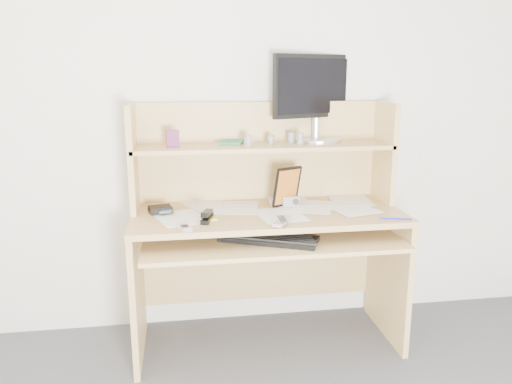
{
  "coord_description": "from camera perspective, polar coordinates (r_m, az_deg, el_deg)",
  "views": [
    {
      "loc": [
        -0.44,
        -0.99,
        1.45
      ],
      "look_at": [
        -0.07,
        1.43,
        0.87
      ],
      "focal_mm": 35.0,
      "sensor_mm": 36.0,
      "label": 1
    }
  ],
  "objects": [
    {
      "name": "sticky_note_pad",
      "position": [
        2.48,
        -5.42,
        -3.01
      ],
      "size": [
        0.08,
        0.08,
        0.01
      ],
      "primitive_type": "cube",
      "rotation": [
        0.0,
        0.0,
        0.17
      ],
      "color": "#F7F241",
      "rests_on": "desk"
    },
    {
      "name": "chip_stack_a",
      "position": [
        2.69,
        1.7,
        5.98
      ],
      "size": [
        0.04,
        0.04,
        0.05
      ],
      "primitive_type": "cylinder",
      "rotation": [
        0.0,
        0.0,
        -0.31
      ],
      "color": "black",
      "rests_on": "desk"
    },
    {
      "name": "card_box",
      "position": [
        2.6,
        -9.49,
        6.02
      ],
      "size": [
        0.07,
        0.03,
        0.09
      ],
      "primitive_type": "cube",
      "rotation": [
        0.0,
        0.0,
        0.21
      ],
      "color": "maroon",
      "rests_on": "desk"
    },
    {
      "name": "monitor",
      "position": [
        2.83,
        6.9,
        10.9
      ],
      "size": [
        0.52,
        0.29,
        0.47
      ],
      "rotation": [
        0.0,
        0.0,
        0.37
      ],
      "color": "silver",
      "rests_on": "desk"
    },
    {
      "name": "stapler",
      "position": [
        2.44,
        -5.6,
        -2.68
      ],
      "size": [
        0.08,
        0.15,
        0.04
      ],
      "primitive_type": "cube",
      "rotation": [
        0.0,
        0.0,
        -0.26
      ],
      "color": "black",
      "rests_on": "paper_clutter"
    },
    {
      "name": "game_case",
      "position": [
        2.66,
        3.56,
        0.62
      ],
      "size": [
        0.15,
        0.08,
        0.22
      ],
      "primitive_type": "cube",
      "rotation": [
        0.0,
        0.0,
        0.45
      ],
      "color": "black",
      "rests_on": "paper_clutter"
    },
    {
      "name": "chip_stack_c",
      "position": [
        2.62,
        -0.9,
        5.87
      ],
      "size": [
        0.05,
        0.05,
        0.06
      ],
      "primitive_type": "cylinder",
      "rotation": [
        0.0,
        0.0,
        0.18
      ],
      "color": "black",
      "rests_on": "desk"
    },
    {
      "name": "tv_remote",
      "position": [
        2.39,
        3.03,
        -3.36
      ],
      "size": [
        0.12,
        0.16,
        0.02
      ],
      "primitive_type": "cube",
      "rotation": [
        0.0,
        0.0,
        -0.53
      ],
      "color": "#9C9B97",
      "rests_on": "paper_clutter"
    },
    {
      "name": "flip_phone",
      "position": [
        2.31,
        -8.16,
        -3.96
      ],
      "size": [
        0.07,
        0.1,
        0.02
      ],
      "primitive_type": "cube",
      "rotation": [
        0.0,
        0.0,
        0.34
      ],
      "color": "silver",
      "rests_on": "paper_clutter"
    },
    {
      "name": "desk",
      "position": [
        2.69,
        1.05,
        -2.93
      ],
      "size": [
        1.4,
        0.7,
        1.3
      ],
      "color": "tan",
      "rests_on": "floor"
    },
    {
      "name": "shelf_book",
      "position": [
        2.71,
        -2.76,
        5.7
      ],
      "size": [
        0.15,
        0.19,
        0.02
      ],
      "primitive_type": "cube",
      "rotation": [
        0.0,
        0.0,
        -0.28
      ],
      "color": "#34845B",
      "rests_on": "desk"
    },
    {
      "name": "digital_camera",
      "position": [
        2.68,
        3.97,
        -1.07
      ],
      "size": [
        0.09,
        0.04,
        0.06
      ],
      "primitive_type": "cube",
      "rotation": [
        0.0,
        0.0,
        0.07
      ],
      "color": "#A2A2A4",
      "rests_on": "paper_clutter"
    },
    {
      "name": "back_wall",
      "position": [
        2.83,
        0.26,
        9.3
      ],
      "size": [
        3.6,
        0.04,
        2.5
      ],
      "primitive_type": "cube",
      "color": "silver",
      "rests_on": "floor"
    },
    {
      "name": "blue_pen",
      "position": [
        2.53,
        15.7,
        -2.96
      ],
      "size": [
        0.15,
        0.05,
        0.01
      ],
      "primitive_type": "cylinder",
      "rotation": [
        1.57,
        0.0,
        1.32
      ],
      "color": "#1717AD",
      "rests_on": "paper_clutter"
    },
    {
      "name": "wallet",
      "position": [
        2.62,
        -10.89,
        -1.93
      ],
      "size": [
        0.13,
        0.12,
        0.03
      ],
      "primitive_type": "cube",
      "rotation": [
        0.0,
        0.0,
        0.25
      ],
      "color": "black",
      "rests_on": "paper_clutter"
    },
    {
      "name": "paper_clutter",
      "position": [
        2.6,
        1.36,
        -2.19
      ],
      "size": [
        1.32,
        0.54,
        0.01
      ],
      "primitive_type": "cube",
      "color": "silver",
      "rests_on": "desk"
    },
    {
      "name": "chip_stack_d",
      "position": [
        2.67,
        5.06,
        6.04
      ],
      "size": [
        0.04,
        0.04,
        0.06
      ],
      "primitive_type": "cylinder",
      "rotation": [
        0.0,
        0.0,
        0.23
      ],
      "color": "silver",
      "rests_on": "desk"
    },
    {
      "name": "keyboard",
      "position": [
        2.45,
        1.51,
        -5.28
      ],
      "size": [
        0.5,
        0.35,
        0.03
      ],
      "rotation": [
        0.0,
        0.0,
        -0.43
      ],
      "color": "black",
      "rests_on": "desk"
    },
    {
      "name": "chip_stack_b",
      "position": [
        2.74,
        4.03,
        6.19
      ],
      "size": [
        0.04,
        0.04,
        0.06
      ],
      "primitive_type": "cylinder",
      "rotation": [
        0.0,
        0.0,
        -0.27
      ],
      "color": "white",
      "rests_on": "desk"
    }
  ]
}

